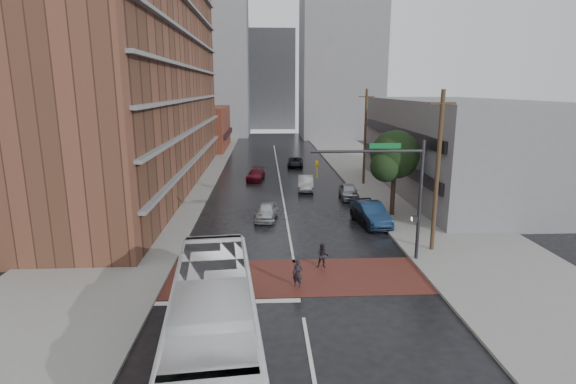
{
  "coord_description": "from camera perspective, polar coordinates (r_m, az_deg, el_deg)",
  "views": [
    {
      "loc": [
        -1.65,
        -22.26,
        10.07
      ],
      "look_at": [
        -0.18,
        5.96,
        3.5
      ],
      "focal_mm": 28.0,
      "sensor_mm": 36.0,
      "label": 1
    }
  ],
  "objects": [
    {
      "name": "ground",
      "position": [
        24.49,
        1.17,
        -11.2
      ],
      "size": [
        160.0,
        160.0,
        0.0
      ],
      "primitive_type": "plane",
      "color": "black",
      "rests_on": "ground"
    },
    {
      "name": "crosswalk",
      "position": [
        24.94,
        1.08,
        -10.7
      ],
      "size": [
        14.0,
        5.0,
        0.02
      ],
      "primitive_type": "cube",
      "color": "maroon",
      "rests_on": "ground"
    },
    {
      "name": "sidewalk_west",
      "position": [
        49.3,
        -14.44,
        0.97
      ],
      "size": [
        9.0,
        90.0,
        0.15
      ],
      "primitive_type": "cube",
      "color": "gray",
      "rests_on": "ground"
    },
    {
      "name": "sidewalk_east",
      "position": [
        50.07,
        12.31,
        1.27
      ],
      "size": [
        9.0,
        90.0,
        0.15
      ],
      "primitive_type": "cube",
      "color": "gray",
      "rests_on": "ground"
    },
    {
      "name": "apartment_block",
      "position": [
        48.04,
        -18.72,
        17.12
      ],
      "size": [
        10.0,
        44.0,
        28.0
      ],
      "primitive_type": "cube",
      "color": "brown",
      "rests_on": "ground"
    },
    {
      "name": "storefront_west",
      "position": [
        77.24,
        -10.77,
        7.98
      ],
      "size": [
        8.0,
        16.0,
        7.0
      ],
      "primitive_type": "cube",
      "color": "brown",
      "rests_on": "ground"
    },
    {
      "name": "building_east",
      "position": [
        46.33,
        20.2,
        5.38
      ],
      "size": [
        11.0,
        26.0,
        9.0
      ],
      "primitive_type": "cube",
      "color": "slate",
      "rests_on": "ground"
    },
    {
      "name": "distant_tower_west",
      "position": [
        101.19,
        -10.4,
        16.24
      ],
      "size": [
        18.0,
        16.0,
        32.0
      ],
      "primitive_type": "cube",
      "color": "slate",
      "rests_on": "ground"
    },
    {
      "name": "distant_tower_east",
      "position": [
        95.88,
        6.75,
        17.74
      ],
      "size": [
        16.0,
        14.0,
        36.0
      ],
      "primitive_type": "cube",
      "color": "slate",
      "rests_on": "ground"
    },
    {
      "name": "distant_tower_center",
      "position": [
        117.29,
        -2.24,
        14.02
      ],
      "size": [
        12.0,
        10.0,
        24.0
      ],
      "primitive_type": "cube",
      "color": "slate",
      "rests_on": "ground"
    },
    {
      "name": "street_tree",
      "position": [
        36.17,
        13.42,
        4.24
      ],
      "size": [
        4.2,
        4.1,
        6.9
      ],
      "color": "#332319",
      "rests_on": "ground"
    },
    {
      "name": "signal_mast",
      "position": [
        26.42,
        13.57,
        1.06
      ],
      "size": [
        6.5,
        0.3,
        7.2
      ],
      "color": "#2D2D33",
      "rests_on": "ground"
    },
    {
      "name": "utility_pole_near",
      "position": [
        28.69,
        18.44,
        2.51
      ],
      "size": [
        1.6,
        0.26,
        10.0
      ],
      "color": "#473321",
      "rests_on": "ground"
    },
    {
      "name": "utility_pole_far",
      "position": [
        47.68,
        9.77,
        6.96
      ],
      "size": [
        1.6,
        0.26,
        10.0
      ],
      "color": "#473321",
      "rests_on": "ground"
    },
    {
      "name": "transit_bus",
      "position": [
        16.84,
        -9.44,
        -16.68
      ],
      "size": [
        4.15,
        12.83,
        3.51
      ],
      "primitive_type": "imported",
      "rotation": [
        0.0,
        0.0,
        0.1
      ],
      "color": "white",
      "rests_on": "ground"
    },
    {
      "name": "pedestrian_a",
      "position": [
        23.45,
        1.24,
        -10.31
      ],
      "size": [
        0.65,
        0.55,
        1.51
      ],
      "primitive_type": "imported",
      "rotation": [
        0.0,
        0.0,
        -0.4
      ],
      "color": "black",
      "rests_on": "ground"
    },
    {
      "name": "pedestrian_b",
      "position": [
        25.94,
        4.42,
        -8.09
      ],
      "size": [
        0.79,
        0.67,
        1.43
      ],
      "primitive_type": "imported",
      "rotation": [
        0.0,
        0.0,
        -0.2
      ],
      "color": "black",
      "rests_on": "ground"
    },
    {
      "name": "car_travel_a",
      "position": [
        35.14,
        -2.77,
        -2.47
      ],
      "size": [
        2.08,
        4.04,
        1.31
      ],
      "primitive_type": "imported",
      "rotation": [
        0.0,
        0.0,
        -0.14
      ],
      "color": "#B9BEC2",
      "rests_on": "ground"
    },
    {
      "name": "car_travel_b",
      "position": [
        45.27,
        2.27,
        1.14
      ],
      "size": [
        1.85,
        4.42,
        1.42
      ],
      "primitive_type": "imported",
      "rotation": [
        0.0,
        0.0,
        -0.08
      ],
      "color": "#B3B5BB",
      "rests_on": "ground"
    },
    {
      "name": "car_travel_c",
      "position": [
        50.37,
        -4.12,
        2.22
      ],
      "size": [
        2.28,
        4.36,
        1.21
      ],
      "primitive_type": "imported",
      "rotation": [
        0.0,
        0.0,
        -0.15
      ],
      "color": "maroon",
      "rests_on": "ground"
    },
    {
      "name": "suv_travel",
      "position": [
        58.8,
        0.94,
        3.81
      ],
      "size": [
        2.33,
        4.43,
        1.19
      ],
      "primitive_type": "imported",
      "rotation": [
        0.0,
        0.0,
        -0.08
      ],
      "color": "black",
      "rests_on": "ground"
    },
    {
      "name": "car_parked_near",
      "position": [
        34.49,
        10.47,
        -2.7
      ],
      "size": [
        2.34,
        5.15,
        1.64
      ],
      "primitive_type": "imported",
      "rotation": [
        0.0,
        0.0,
        0.13
      ],
      "color": "#152B4A",
      "rests_on": "ground"
    },
    {
      "name": "car_parked_mid",
      "position": [
        34.51,
        10.46,
        -2.83
      ],
      "size": [
        2.73,
        5.3,
        1.47
      ],
      "primitive_type": "imported",
      "rotation": [
        0.0,
        0.0,
        0.14
      ],
      "color": "black",
      "rests_on": "ground"
    },
    {
      "name": "car_parked_far",
      "position": [
        42.15,
        7.7,
        0.09
      ],
      "size": [
        1.78,
        4.04,
        1.35
      ],
      "primitive_type": "imported",
      "rotation": [
        0.0,
        0.0,
        -0.05
      ],
      "color": "#95989C",
      "rests_on": "ground"
    }
  ]
}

